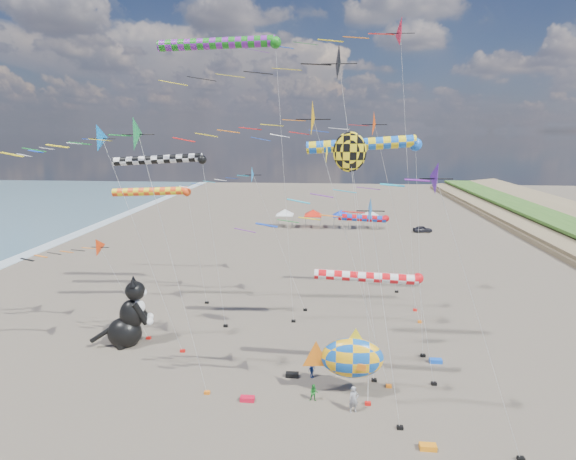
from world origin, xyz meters
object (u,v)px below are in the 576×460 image
(parked_car, at_px, (423,229))
(cat_inflatable, at_px, (127,312))
(fish_inflatable, at_px, (351,358))
(child_green, at_px, (314,393))
(child_blue, at_px, (312,370))
(person_adult, at_px, (354,400))

(parked_car, bearing_deg, cat_inflatable, 136.68)
(fish_inflatable, xyz_separation_m, child_green, (-2.34, -0.84, -2.08))
(parked_car, bearing_deg, child_blue, 152.83)
(fish_inflatable, xyz_separation_m, child_blue, (-2.55, 1.94, -2.09))
(fish_inflatable, relative_size, person_adult, 3.19)
(child_green, xyz_separation_m, parked_car, (16.99, 50.41, -0.02))
(fish_inflatable, bearing_deg, child_blue, 142.78)
(fish_inflatable, height_order, child_green, fish_inflatable)
(person_adult, height_order, child_green, person_adult)
(fish_inflatable, height_order, parked_car, fish_inflatable)
(cat_inflatable, xyz_separation_m, child_green, (14.98, -6.42, -2.24))
(child_blue, bearing_deg, cat_inflatable, 115.86)
(person_adult, distance_m, child_green, 2.63)
(cat_inflatable, bearing_deg, child_green, -43.85)
(cat_inflatable, xyz_separation_m, child_blue, (14.77, -3.64, -2.25))
(cat_inflatable, bearing_deg, child_blue, -34.51)
(fish_inflatable, relative_size, child_green, 4.77)
(child_blue, relative_size, parked_car, 0.35)
(person_adult, bearing_deg, fish_inflatable, 76.38)
(cat_inflatable, bearing_deg, fish_inflatable, -38.51)
(fish_inflatable, distance_m, person_adult, 2.55)
(child_green, distance_m, parked_car, 53.19)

